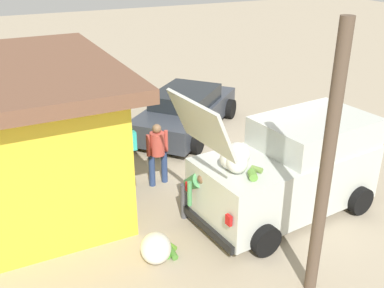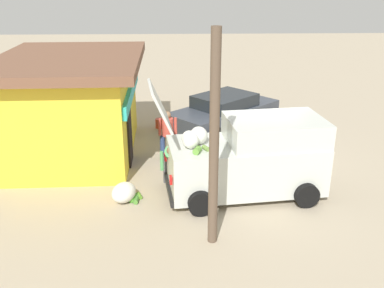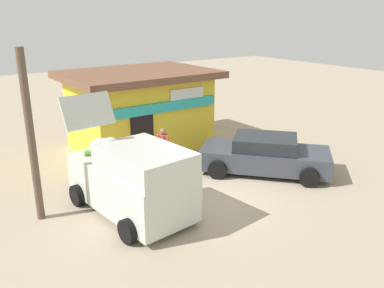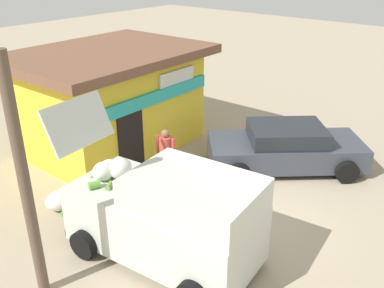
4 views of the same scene
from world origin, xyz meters
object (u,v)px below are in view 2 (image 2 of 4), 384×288
vendor_standing (168,132)px  customer_bending (171,159)px  storefront_bar (73,105)px  delivery_van (250,157)px  unloaded_banana_pile (125,193)px  paint_bucket (160,123)px  parked_sedan (224,112)px

vendor_standing → customer_bending: vendor_standing is taller
storefront_bar → vendor_standing: (-0.66, -2.91, -0.70)m
customer_bending → storefront_bar: bearing=51.1°
storefront_bar → customer_bending: (-2.45, -3.04, -0.80)m
delivery_van → vendor_standing: size_ratio=2.90×
customer_bending → delivery_van: bearing=-102.2°
storefront_bar → delivery_van: storefront_bar is taller
unloaded_banana_pile → paint_bucket: (5.57, -0.69, -0.06)m
parked_sedan → unloaded_banana_pile: size_ratio=4.99×
unloaded_banana_pile → delivery_van: bearing=-83.2°
delivery_van → unloaded_banana_pile: 3.30m
storefront_bar → customer_bending: bearing=-128.9°
customer_bending → parked_sedan: bearing=-22.2°
delivery_van → parked_sedan: size_ratio=1.02×
parked_sedan → vendor_standing: (-2.83, 2.02, 0.28)m
vendor_standing → paint_bucket: size_ratio=4.46×
storefront_bar → parked_sedan: bearing=-66.2°
parked_sedan → paint_bucket: 2.42m
customer_bending → paint_bucket: bearing=5.9°
customer_bending → unloaded_banana_pile: customer_bending is taller
customer_bending → unloaded_banana_pile: 1.54m
customer_bending → unloaded_banana_pile: size_ratio=1.45×
customer_bending → vendor_standing: bearing=4.1°
delivery_van → parked_sedan: bearing=1.3°
parked_sedan → paint_bucket: parked_sedan is taller
storefront_bar → parked_sedan: (2.18, -4.93, -0.98)m
parked_sedan → unloaded_banana_pile: bearing=150.6°
vendor_standing → paint_bucket: (2.96, 0.36, -0.72)m
unloaded_banana_pile → paint_bucket: size_ratio=2.54×
delivery_van → customer_bending: 2.06m
parked_sedan → paint_bucket: bearing=87.1°
parked_sedan → customer_bending: parked_sedan is taller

